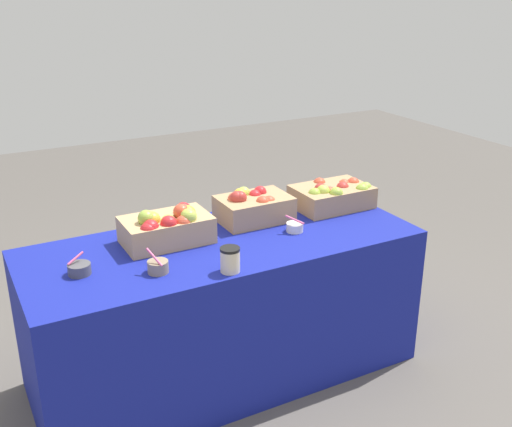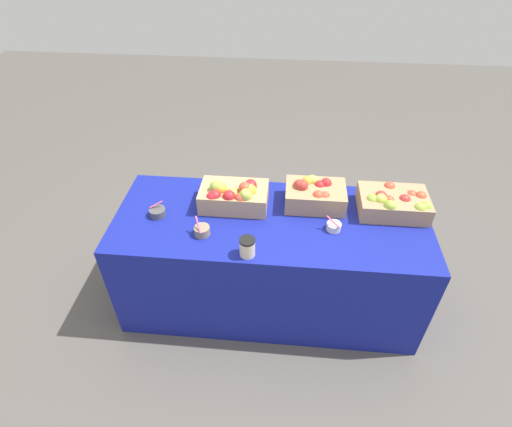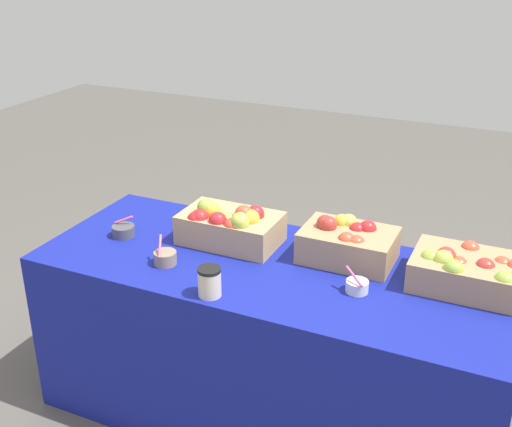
{
  "view_description": "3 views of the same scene",
  "coord_description": "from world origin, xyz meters",
  "px_view_note": "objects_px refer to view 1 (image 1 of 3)",
  "views": [
    {
      "loc": [
        -1.13,
        -2.45,
        1.92
      ],
      "look_at": [
        0.16,
        -0.04,
        0.87
      ],
      "focal_mm": 43.02,
      "sensor_mm": 36.0,
      "label": 1
    },
    {
      "loc": [
        0.07,
        -1.83,
        2.3
      ],
      "look_at": [
        -0.09,
        -0.02,
        0.79
      ],
      "focal_mm": 28.07,
      "sensor_mm": 36.0,
      "label": 2
    },
    {
      "loc": [
        0.89,
        -2.08,
        1.96
      ],
      "look_at": [
        -0.09,
        0.05,
        0.93
      ],
      "focal_mm": 45.24,
      "sensor_mm": 36.0,
      "label": 3
    }
  ],
  "objects_px": {
    "sample_bowl_near": "(79,269)",
    "sample_bowl_mid": "(158,267)",
    "apple_crate_left": "(333,195)",
    "apple_crate_right": "(167,227)",
    "apple_crate_middle": "(253,206)",
    "sample_bowl_far": "(295,227)",
    "coffee_cup": "(230,260)"
  },
  "relations": [
    {
      "from": "apple_crate_left",
      "to": "sample_bowl_far",
      "type": "relative_size",
      "value": 4.36
    },
    {
      "from": "sample_bowl_near",
      "to": "apple_crate_right",
      "type": "bearing_deg",
      "value": 16.22
    },
    {
      "from": "apple_crate_left",
      "to": "sample_bowl_far",
      "type": "height_order",
      "value": "apple_crate_left"
    },
    {
      "from": "apple_crate_right",
      "to": "sample_bowl_mid",
      "type": "relative_size",
      "value": 3.7
    },
    {
      "from": "apple_crate_middle",
      "to": "sample_bowl_mid",
      "type": "height_order",
      "value": "apple_crate_middle"
    },
    {
      "from": "apple_crate_left",
      "to": "apple_crate_middle",
      "type": "distance_m",
      "value": 0.48
    },
    {
      "from": "sample_bowl_mid",
      "to": "apple_crate_middle",
      "type": "bearing_deg",
      "value": 28.03
    },
    {
      "from": "apple_crate_right",
      "to": "sample_bowl_mid",
      "type": "distance_m",
      "value": 0.32
    },
    {
      "from": "apple_crate_left",
      "to": "sample_bowl_near",
      "type": "distance_m",
      "value": 1.43
    },
    {
      "from": "sample_bowl_near",
      "to": "coffee_cup",
      "type": "bearing_deg",
      "value": -25.99
    },
    {
      "from": "sample_bowl_mid",
      "to": "apple_crate_left",
      "type": "bearing_deg",
      "value": 15.4
    },
    {
      "from": "apple_crate_middle",
      "to": "coffee_cup",
      "type": "relative_size",
      "value": 3.3
    },
    {
      "from": "sample_bowl_far",
      "to": "coffee_cup",
      "type": "bearing_deg",
      "value": -152.51
    },
    {
      "from": "apple_crate_left",
      "to": "coffee_cup",
      "type": "height_order",
      "value": "apple_crate_left"
    },
    {
      "from": "sample_bowl_far",
      "to": "coffee_cup",
      "type": "xyz_separation_m",
      "value": [
        -0.48,
        -0.25,
        0.03
      ]
    },
    {
      "from": "sample_bowl_far",
      "to": "coffee_cup",
      "type": "distance_m",
      "value": 0.54
    },
    {
      "from": "apple_crate_left",
      "to": "sample_bowl_far",
      "type": "distance_m",
      "value": 0.42
    },
    {
      "from": "sample_bowl_mid",
      "to": "coffee_cup",
      "type": "relative_size",
      "value": 1.0
    },
    {
      "from": "sample_bowl_near",
      "to": "sample_bowl_mid",
      "type": "relative_size",
      "value": 0.88
    },
    {
      "from": "sample_bowl_far",
      "to": "sample_bowl_near",
      "type": "bearing_deg",
      "value": 178.22
    },
    {
      "from": "apple_crate_middle",
      "to": "sample_bowl_far",
      "type": "xyz_separation_m",
      "value": [
        0.11,
        -0.23,
        -0.05
      ]
    },
    {
      "from": "apple_crate_left",
      "to": "apple_crate_right",
      "type": "relative_size",
      "value": 0.99
    },
    {
      "from": "apple_crate_left",
      "to": "coffee_cup",
      "type": "relative_size",
      "value": 3.69
    },
    {
      "from": "coffee_cup",
      "to": "apple_crate_left",
      "type": "bearing_deg",
      "value": 27.91
    },
    {
      "from": "sample_bowl_near",
      "to": "coffee_cup",
      "type": "height_order",
      "value": "coffee_cup"
    },
    {
      "from": "apple_crate_left",
      "to": "sample_bowl_near",
      "type": "relative_size",
      "value": 4.18
    },
    {
      "from": "apple_crate_middle",
      "to": "sample_bowl_mid",
      "type": "bearing_deg",
      "value": -151.97
    },
    {
      "from": "apple_crate_middle",
      "to": "coffee_cup",
      "type": "distance_m",
      "value": 0.6
    },
    {
      "from": "coffee_cup",
      "to": "sample_bowl_far",
      "type": "bearing_deg",
      "value": 27.49
    },
    {
      "from": "apple_crate_right",
      "to": "sample_bowl_near",
      "type": "height_order",
      "value": "apple_crate_right"
    },
    {
      "from": "sample_bowl_near",
      "to": "sample_bowl_mid",
      "type": "height_order",
      "value": "sample_bowl_mid"
    },
    {
      "from": "apple_crate_right",
      "to": "sample_bowl_far",
      "type": "relative_size",
      "value": 4.4
    }
  ]
}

